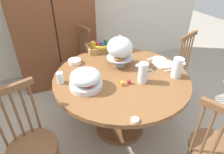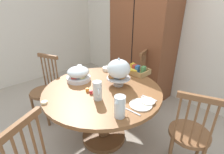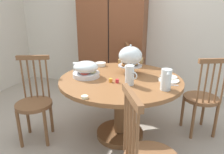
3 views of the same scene
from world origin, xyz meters
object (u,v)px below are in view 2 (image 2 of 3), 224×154
Objects in this scene: china_plate_large at (141,105)px; cereal_bowl at (107,69)px; wooden_armoire at (142,43)px; windsor_chair_near_window at (46,91)px; butter_dish at (44,102)px; cereal_basket at (136,70)px; drinking_glass at (80,69)px; dining_table at (103,102)px; windsor_chair_facing_door at (189,135)px; china_plate_small at (148,101)px; fruit_platter_covered at (78,74)px; pastry_stand_with_dome at (119,70)px; orange_juice_pitcher at (120,107)px; windsor_chair_far_side at (134,80)px; milk_pitcher at (98,91)px.

cereal_bowl reaches higher than china_plate_large.
windsor_chair_near_window is at bearing -104.82° from wooden_armoire.
cereal_basket is at bearing 83.39° from butter_dish.
wooden_armoire is 1.29m from drinking_glass.
dining_table is at bearing 75.39° from butter_dish.
butter_dish is at bearing -135.34° from china_plate_large.
china_plate_small is at bearing -152.17° from windsor_chair_facing_door.
fruit_platter_covered reaches higher than drinking_glass.
china_plate_large is at bearing -1.66° from drinking_glass.
cereal_bowl is 2.33× the size of butter_dish.
drinking_glass is (-0.65, -0.11, -0.14)m from pastry_stand_with_dome.
orange_juice_pitcher is (-0.42, -0.56, 0.38)m from windsor_chair_facing_door.
drinking_glass is at bearing -169.99° from pastry_stand_with_dome.
wooden_armoire is at bearing 115.55° from windsor_chair_far_side.
milk_pitcher is (0.07, -0.38, -0.11)m from pastry_stand_with_dome.
pastry_stand_with_dome is (0.54, -1.15, -0.05)m from wooden_armoire.
fruit_platter_covered reaches higher than cereal_basket.
milk_pitcher is 1.32× the size of china_plate_small.
cereal_basket is at bearing 162.70° from windsor_chair_facing_door.
cereal_basket is (0.36, 0.70, -0.04)m from fruit_platter_covered.
china_plate_small is (0.02, 0.09, 0.01)m from china_plate_large.
windsor_chair_far_side is at bearing 84.32° from fruit_platter_covered.
windsor_chair_facing_door is 16.25× the size of butter_dish.
cereal_basket is 0.79m from china_plate_large.
windsor_chair_near_window is 16.25× the size of butter_dish.
cereal_basket is 2.26× the size of cereal_bowl.
dining_table is 0.67m from cereal_basket.
milk_pitcher is (0.52, -0.11, 0.01)m from fruit_platter_covered.
wooden_armoire is 1.65m from china_plate_large.
butter_dish is (-0.65, -0.40, -0.08)m from orange_juice_pitcher.
windsor_chair_near_window is (-0.92, -0.32, -0.10)m from dining_table.
dining_table is 6.13× the size of china_plate_large.
fruit_platter_covered reaches higher than dining_table.
windsor_chair_facing_door and windsor_chair_far_side have the same top height.
milk_pitcher is at bearing -78.86° from pastry_stand_with_dome.
cereal_basket is 0.73m from china_plate_small.
fruit_platter_covered is at bearing -162.19° from windsor_chair_facing_door.
wooden_armoire reaches higher than milk_pitcher.
pastry_stand_with_dome reaches higher than windsor_chair_near_window.
windsor_chair_near_window is 2.83× the size of pastry_stand_with_dome.
wooden_armoire is 1.80m from windsor_chair_facing_door.
orange_juice_pitcher is (1.41, 0.10, 0.38)m from windsor_chair_near_window.
cereal_bowl is at bearing 176.73° from windsor_chair_facing_door.
windsor_chair_near_window is 1.35m from cereal_basket.
milk_pitcher is 0.51m from china_plate_small.
windsor_chair_near_window is at bearing -126.13° from cereal_bowl.
cereal_bowl is (-0.00, 0.49, -0.06)m from fruit_platter_covered.
drinking_glass is at bearing -136.00° from cereal_basket.
cereal_basket is at bearing -57.31° from wooden_armoire.
pastry_stand_with_dome is 3.13× the size of drinking_glass.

